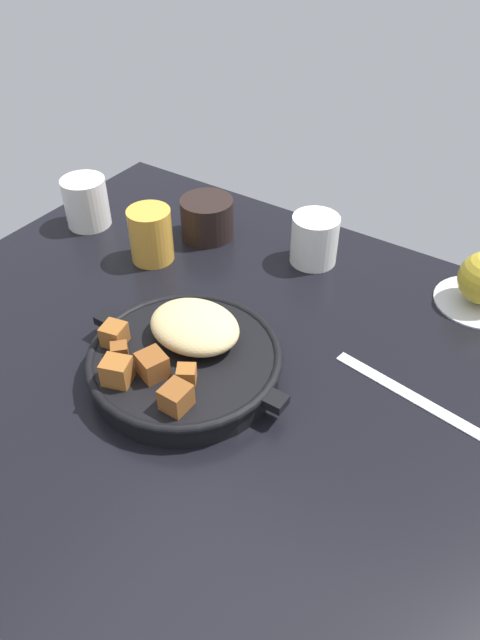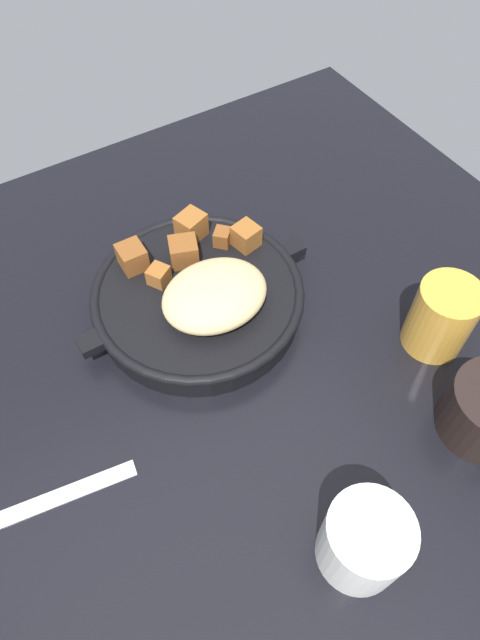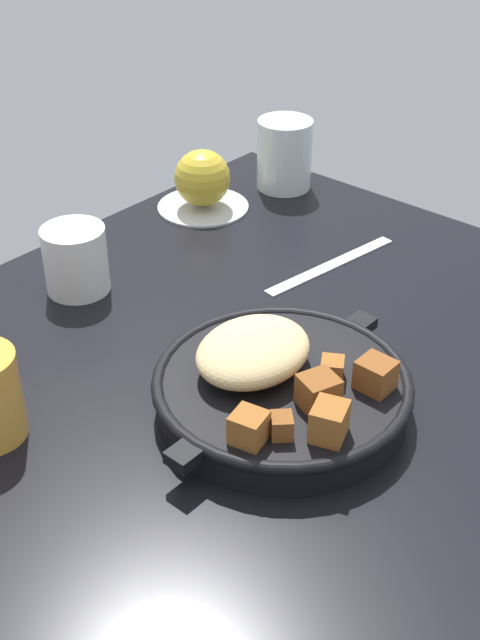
{
  "view_description": "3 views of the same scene",
  "coord_description": "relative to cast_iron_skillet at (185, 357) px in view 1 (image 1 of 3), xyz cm",
  "views": [
    {
      "loc": [
        34.33,
        -44.31,
        53.59
      ],
      "look_at": [
        3.69,
        1.63,
        6.65
      ],
      "focal_mm": 33.21,
      "sensor_mm": 36.0,
      "label": 1
    },
    {
      "loc": [
        15.55,
        30.95,
        51.69
      ],
      "look_at": [
        -1.68,
        2.92,
        5.49
      ],
      "focal_mm": 30.66,
      "sensor_mm": 36.0,
      "label": 2
    },
    {
      "loc": [
        -48.53,
        -41.0,
        50.23
      ],
      "look_at": [
        -0.61,
        0.7,
        7.76
      ],
      "focal_mm": 46.28,
      "sensor_mm": 36.0,
      "label": 3
    }
  ],
  "objects": [
    {
      "name": "ground_plane",
      "position": [
        0.66,
        4.16,
        -3.89
      ],
      "size": [
        90.86,
        76.67,
        2.4
      ],
      "primitive_type": "cube",
      "color": "black"
    },
    {
      "name": "cast_iron_skillet",
      "position": [
        0.0,
        0.0,
        0.0
      ],
      "size": [
        28.63,
        24.3,
        7.45
      ],
      "color": "black",
      "rests_on": "ground_plane"
    },
    {
      "name": "saucer_plate",
      "position": [
        26.54,
        34.66,
        -2.39
      ],
      "size": [
        12.57,
        12.57,
        0.6
      ],
      "primitive_type": "cylinder",
      "color": "#B7BABF",
      "rests_on": "ground_plane"
    },
    {
      "name": "butter_knife",
      "position": [
        25.05,
        11.9,
        -2.51
      ],
      "size": [
        20.54,
        4.68,
        0.36
      ],
      "primitive_type": "cube",
      "rotation": [
        0.0,
        0.0,
        -0.15
      ],
      "color": "silver",
      "rests_on": "ground_plane"
    },
    {
      "name": "ceramic_mug_white",
      "position": [
        -35.9,
        19.33,
        1.49
      ],
      "size": [
        7.38,
        7.38,
        8.35
      ],
      "primitive_type": "cylinder",
      "color": "silver",
      "rests_on": "ground_plane"
    },
    {
      "name": "coffee_mug_dark",
      "position": [
        -16.82,
        27.73,
        0.6
      ],
      "size": [
        8.74,
        8.74,
        6.57
      ],
      "primitive_type": "cylinder",
      "color": "black",
      "rests_on": "ground_plane"
    },
    {
      "name": "white_creamer_pitcher",
      "position": [
        1.46,
        30.86,
        1.21
      ],
      "size": [
        7.31,
        7.31,
        7.79
      ],
      "primitive_type": "cylinder",
      "color": "white",
      "rests_on": "ground_plane"
    },
    {
      "name": "juice_glass_amber",
      "position": [
        -20.01,
        17.36,
        1.6
      ],
      "size": [
        6.75,
        6.75,
        8.58
      ],
      "primitive_type": "cylinder",
      "color": "gold",
      "rests_on": "ground_plane"
    }
  ]
}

